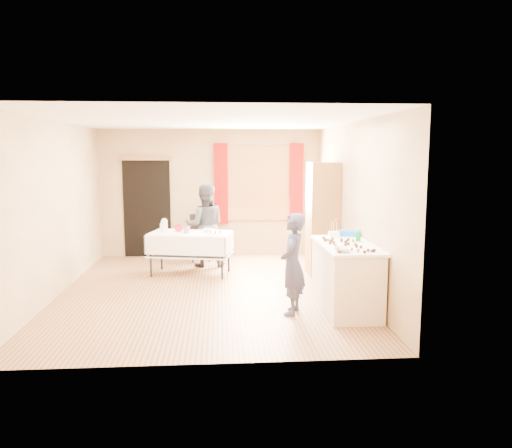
{
  "coord_description": "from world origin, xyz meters",
  "views": [
    {
      "loc": [
        0.17,
        -7.59,
        2.13
      ],
      "look_at": [
        0.74,
        0.0,
        1.04
      ],
      "focal_mm": 35.0,
      "sensor_mm": 36.0,
      "label": 1
    }
  ],
  "objects": [
    {
      "name": "woman",
      "position": [
        -0.09,
        1.74,
        0.77
      ],
      "size": [
        0.76,
        0.59,
        1.55
      ],
      "primitive_type": "imported",
      "rotation": [
        0.0,
        0.0,
        3.14
      ],
      "color": "black",
      "rests_on": "floor"
    },
    {
      "name": "window_frame",
      "position": [
        1.0,
        2.72,
        1.5
      ],
      "size": [
        1.32,
        0.06,
        1.52
      ],
      "primitive_type": "cube",
      "color": "olive",
      "rests_on": "wall_back"
    },
    {
      "name": "blue_basket",
      "position": [
        2.1,
        -0.42,
        0.95
      ],
      "size": [
        0.35,
        0.29,
        0.08
      ],
      "primitive_type": "cube",
      "rotation": [
        0.0,
        0.0,
        -0.36
      ],
      "color": "blue",
      "rests_on": "counter"
    },
    {
      "name": "pastry_tray",
      "position": [
        0.11,
        0.89,
        0.76
      ],
      "size": [
        0.33,
        0.29,
        0.02
      ],
      "primitive_type": "cube",
      "rotation": [
        0.0,
        0.0,
        -0.39
      ],
      "color": "white",
      "rests_on": "party_table"
    },
    {
      "name": "window_pane",
      "position": [
        1.0,
        2.71,
        1.5
      ],
      "size": [
        1.2,
        0.02,
        1.4
      ],
      "primitive_type": "cube",
      "color": "white",
      "rests_on": "wall_back"
    },
    {
      "name": "small_bowl",
      "position": [
        -0.02,
        1.13,
        0.78
      ],
      "size": [
        0.22,
        0.22,
        0.06
      ],
      "primitive_type": "imported",
      "rotation": [
        0.0,
        0.0,
        -0.11
      ],
      "color": "white",
      "rests_on": "party_table"
    },
    {
      "name": "pitcher",
      "position": [
        -0.78,
        1.12,
        0.86
      ],
      "size": [
        0.14,
        0.14,
        0.22
      ],
      "primitive_type": "cylinder",
      "rotation": [
        0.0,
        0.0,
        -0.32
      ],
      "color": "silver",
      "rests_on": "party_table"
    },
    {
      "name": "chair",
      "position": [
        -0.21,
        2.23,
        0.27
      ],
      "size": [
        0.42,
        0.42,
        0.92
      ],
      "rotation": [
        0.0,
        0.0,
        0.13
      ],
      "color": "black",
      "rests_on": "floor"
    },
    {
      "name": "doorway",
      "position": [
        -1.3,
        2.73,
        1.0
      ],
      "size": [
        0.95,
        0.04,
        2.0
      ],
      "primitive_type": "cube",
      "color": "black",
      "rests_on": "floor"
    },
    {
      "name": "wall_left",
      "position": [
        -2.26,
        0.0,
        1.3
      ],
      "size": [
        0.02,
        5.5,
        2.6
      ],
      "primitive_type": "cube",
      "color": "tan",
      "rests_on": "floor"
    },
    {
      "name": "cake_balls",
      "position": [
        1.83,
        -1.18,
        0.93
      ],
      "size": [
        0.5,
        1.1,
        0.04
      ],
      "color": "#3F2314",
      "rests_on": "counter"
    },
    {
      "name": "girl",
      "position": [
        1.14,
        -1.21,
        0.68
      ],
      "size": [
        0.68,
        0.6,
        1.35
      ],
      "primitive_type": "imported",
      "rotation": [
        0.0,
        0.0,
        -1.87
      ],
      "color": "#2A2C4B",
      "rests_on": "floor"
    },
    {
      "name": "cup_rainbow",
      "position": [
        -0.39,
        0.98,
        0.81
      ],
      "size": [
        0.2,
        0.2,
        0.12
      ],
      "primitive_type": "imported",
      "rotation": [
        0.0,
        0.0,
        -0.28
      ],
      "color": "red",
      "rests_on": "party_table"
    },
    {
      "name": "mixing_bowl",
      "position": [
        1.7,
        -1.6,
        0.94
      ],
      "size": [
        0.37,
        0.37,
        0.05
      ],
      "primitive_type": "imported",
      "rotation": [
        0.0,
        0.0,
        -0.36
      ],
      "color": "white",
      "rests_on": "counter"
    },
    {
      "name": "wall_back",
      "position": [
        0.0,
        2.76,
        1.3
      ],
      "size": [
        4.5,
        0.02,
        2.6
      ],
      "primitive_type": "cube",
      "color": "tan",
      "rests_on": "floor"
    },
    {
      "name": "party_table",
      "position": [
        -0.34,
        1.09,
        0.45
      ],
      "size": [
        1.54,
        1.02,
        0.75
      ],
      "rotation": [
        0.0,
        0.0,
        -0.22
      ],
      "color": "black",
      "rests_on": "floor"
    },
    {
      "name": "bottle",
      "position": [
        -0.84,
        1.38,
        0.85
      ],
      "size": [
        0.09,
        0.09,
        0.19
      ],
      "primitive_type": "imported",
      "rotation": [
        0.0,
        0.0,
        -0.04
      ],
      "color": "white",
      "rests_on": "party_table"
    },
    {
      "name": "floor",
      "position": [
        0.0,
        0.0,
        -0.01
      ],
      "size": [
        4.5,
        5.5,
        0.02
      ],
      "primitive_type": "cube",
      "color": "#9E7047",
      "rests_on": "ground"
    },
    {
      "name": "cup_red",
      "position": [
        -0.54,
        1.21,
        0.8
      ],
      "size": [
        0.2,
        0.2,
        0.11
      ],
      "primitive_type": "imported",
      "rotation": [
        0.0,
        0.0,
        -0.24
      ],
      "color": "#B11024",
      "rests_on": "party_table"
    },
    {
      "name": "door_lintel",
      "position": [
        -1.3,
        2.7,
        2.02
      ],
      "size": [
        1.05,
        0.06,
        0.08
      ],
      "primitive_type": "cube",
      "color": "olive",
      "rests_on": "wall_back"
    },
    {
      "name": "curtain_left",
      "position": [
        0.22,
        2.67,
        1.5
      ],
      "size": [
        0.28,
        0.06,
        1.65
      ],
      "primitive_type": "cube",
      "color": "#8F0B06",
      "rests_on": "wall_back"
    },
    {
      "name": "wall_right",
      "position": [
        2.26,
        0.0,
        1.3
      ],
      "size": [
        0.02,
        5.5,
        2.6
      ],
      "primitive_type": "cube",
      "color": "tan",
      "rests_on": "floor"
    },
    {
      "name": "soda_can",
      "position": [
        2.1,
        -0.9,
        0.97
      ],
      "size": [
        0.07,
        0.07,
        0.12
      ],
      "primitive_type": "cylinder",
      "rotation": [
        0.0,
        0.0,
        0.02
      ],
      "color": "#0DA018",
      "rests_on": "counter"
    },
    {
      "name": "wall_front",
      "position": [
        0.0,
        -2.76,
        1.3
      ],
      "size": [
        4.5,
        0.02,
        2.6
      ],
      "primitive_type": "cube",
      "color": "tan",
      "rests_on": "floor"
    },
    {
      "name": "counter",
      "position": [
        1.89,
        -1.07,
        0.45
      ],
      "size": [
        0.72,
        1.51,
        0.91
      ],
      "color": "beige",
      "rests_on": "floor"
    },
    {
      "name": "ceiling",
      "position": [
        0.0,
        0.0,
        2.61
      ],
      "size": [
        4.5,
        5.5,
        0.02
      ],
      "primitive_type": "cube",
      "color": "white",
      "rests_on": "floor"
    },
    {
      "name": "foam_block",
      "position": [
        1.85,
        -0.5,
        0.95
      ],
      "size": [
        0.15,
        0.11,
        0.08
      ],
      "primitive_type": "cube",
      "rotation": [
        0.0,
        0.0,
        0.05
      ],
      "color": "white",
      "rests_on": "counter"
    },
    {
      "name": "cabinet",
      "position": [
        1.99,
        0.99,
        0.98
      ],
      "size": [
        0.5,
        0.6,
        1.97
      ],
      "primitive_type": "cube",
      "color": "brown",
      "rests_on": "floor"
    },
    {
      "name": "curtain_right",
      "position": [
        1.78,
        2.67,
        1.5
      ],
      "size": [
        0.28,
        0.06,
        1.65
      ],
      "primitive_type": "cube",
      "color": "#8F0B06",
      "rests_on": "wall_back"
    }
  ]
}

